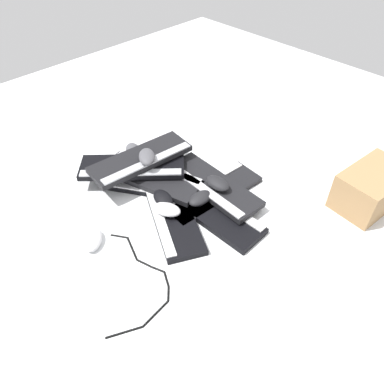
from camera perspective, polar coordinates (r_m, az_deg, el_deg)
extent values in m
plane|color=white|center=(1.56, 2.38, -0.62)|extent=(3.20, 3.20, 0.00)
cube|color=black|center=(1.61, -5.46, 1.26)|extent=(0.45, 0.36, 0.02)
cube|color=silver|center=(1.56, -6.10, 0.34)|extent=(0.37, 0.26, 0.01)
cube|color=black|center=(1.47, -2.99, -3.51)|extent=(0.46, 0.34, 0.02)
cube|color=silver|center=(1.45, -5.16, -3.56)|extent=(0.39, 0.23, 0.01)
cube|color=black|center=(1.48, 3.05, -3.04)|extent=(0.44, 0.16, 0.02)
cube|color=silver|center=(1.50, 4.52, -1.54)|extent=(0.42, 0.04, 0.01)
cube|color=black|center=(1.56, 3.23, -0.08)|extent=(0.19, 0.45, 0.02)
cube|color=silver|center=(1.58, 1.89, 1.38)|extent=(0.07, 0.42, 0.01)
cube|color=black|center=(1.60, -6.30, 2.26)|extent=(0.46, 0.27, 0.02)
cube|color=#B2B5BA|center=(1.62, -5.25, 3.79)|extent=(0.41, 0.16, 0.01)
cube|color=black|center=(1.55, 3.27, 1.03)|extent=(0.45, 0.17, 0.02)
cube|color=silver|center=(1.51, 1.77, 0.52)|extent=(0.42, 0.06, 0.01)
cube|color=black|center=(1.62, -9.09, 3.80)|extent=(0.41, 0.42, 0.02)
cube|color=#B2B5BA|center=(1.56, -9.33, 2.93)|extent=(0.31, 0.33, 0.01)
cube|color=black|center=(1.61, -7.81, 5.06)|extent=(0.20, 0.45, 0.02)
cube|color=#B2B5BA|center=(1.56, -6.76, 4.51)|extent=(0.08, 0.42, 0.01)
ellipsoid|color=black|center=(1.51, 3.94, 1.35)|extent=(0.11, 0.07, 0.04)
ellipsoid|color=silver|center=(1.44, -3.82, -2.66)|extent=(0.13, 0.10, 0.04)
ellipsoid|color=#4C4C51|center=(1.80, -9.00, 6.34)|extent=(0.13, 0.11, 0.04)
ellipsoid|color=#4C4C51|center=(1.55, -6.90, 5.36)|extent=(0.13, 0.12, 0.04)
ellipsoid|color=silver|center=(1.42, -14.87, -7.06)|extent=(0.12, 0.12, 0.04)
ellipsoid|color=black|center=(1.48, 1.30, -0.94)|extent=(0.07, 0.11, 0.04)
ellipsoid|color=silver|center=(1.70, -10.66, 3.50)|extent=(0.12, 0.13, 0.04)
ellipsoid|color=black|center=(1.49, -4.42, -1.01)|extent=(0.12, 0.09, 0.04)
cylinder|color=black|center=(1.43, -11.00, -6.57)|extent=(0.06, 0.04, 0.01)
cylinder|color=black|center=(1.39, -9.09, -8.42)|extent=(0.11, 0.05, 0.01)
cylinder|color=black|center=(1.34, -7.30, -10.65)|extent=(0.06, 0.02, 0.01)
cylinder|color=black|center=(1.32, -5.24, -11.58)|extent=(0.05, 0.03, 0.01)
cylinder|color=black|center=(1.29, -3.92, -13.03)|extent=(0.06, 0.04, 0.01)
cylinder|color=black|center=(1.26, -3.62, -15.13)|extent=(0.04, 0.04, 0.01)
cylinder|color=black|center=(1.23, -5.53, -17.88)|extent=(0.02, 0.11, 0.01)
cylinder|color=black|center=(1.21, -10.23, -20.21)|extent=(0.06, 0.10, 0.01)
sphere|color=black|center=(1.44, -12.20, -6.34)|extent=(0.01, 0.01, 0.01)
sphere|color=black|center=(1.42, -9.77, -6.80)|extent=(0.01, 0.01, 0.01)
sphere|color=black|center=(1.35, -8.35, -10.12)|extent=(0.01, 0.01, 0.01)
sphere|color=black|center=(1.33, -6.23, -11.19)|extent=(0.01, 0.01, 0.01)
sphere|color=black|center=(1.31, -4.24, -11.98)|extent=(0.01, 0.01, 0.01)
sphere|color=black|center=(1.28, -3.59, -14.10)|extent=(0.01, 0.01, 0.01)
sphere|color=black|center=(1.25, -3.65, -16.17)|extent=(0.01, 0.01, 0.01)
sphere|color=black|center=(1.21, -7.50, -19.61)|extent=(0.01, 0.01, 0.01)
sphere|color=black|center=(1.22, -12.97, -20.77)|extent=(0.01, 0.01, 0.01)
cube|color=#9E774C|center=(1.64, 25.61, 0.58)|extent=(0.21, 0.31, 0.16)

